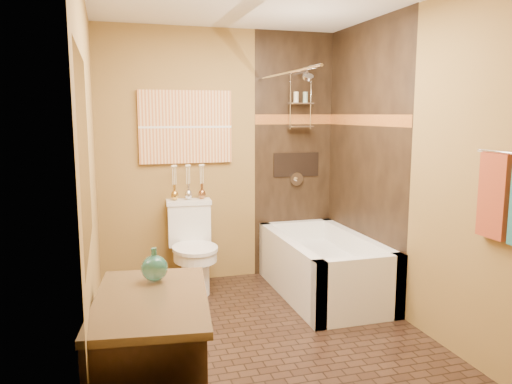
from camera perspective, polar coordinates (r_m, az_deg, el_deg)
name	(u,v)px	position (r m, az deg, el deg)	size (l,w,h in m)	color
floor	(266,338)	(3.92, 1.18, -16.35)	(3.00, 3.00, 0.00)	black
wall_left	(91,180)	(3.41, -18.36, 1.30)	(0.02, 3.00, 2.50)	olive
wall_right	(412,169)	(4.10, 17.43, 2.56)	(0.02, 3.00, 2.50)	olive
wall_back	(221,157)	(5.02, -4.02, 4.03)	(2.40, 0.02, 2.50)	olive
wall_front	(373,213)	(2.21, 13.22, -2.39)	(2.40, 0.02, 2.50)	olive
alcove_tile_back	(294,155)	(5.23, 4.35, 4.22)	(0.85, 0.01, 2.50)	black
alcove_tile_right	(364,160)	(4.73, 12.24, 3.56)	(0.01, 1.50, 2.50)	black
mosaic_band_back	(295,119)	(5.20, 4.44, 8.28)	(0.85, 0.01, 0.10)	brown
mosaic_band_right	(364,120)	(4.71, 12.28, 8.04)	(0.01, 1.50, 0.10)	brown
alcove_niche	(296,165)	(5.24, 4.61, 3.13)	(0.50, 0.01, 0.25)	black
shower_fixtures	(301,115)	(5.12, 5.11, 8.77)	(0.24, 0.33, 1.16)	silver
curtain_rod	(285,73)	(4.40, 3.30, 13.39)	(0.03, 0.03, 1.55)	silver
towel_bar	(512,153)	(3.24, 27.26, 3.95)	(0.02, 0.02, 0.55)	silver
towel_rust	(494,196)	(3.37, 25.54, -0.41)	(0.05, 0.22, 0.52)	maroon
sunset_painting	(186,127)	(4.91, -8.04, 7.37)	(0.90, 0.04, 0.70)	#CB662F
vanity_mirror	(84,153)	(2.39, -19.02, 4.24)	(0.01, 1.00, 0.90)	white
bathtub	(323,271)	(4.77, 7.69, -8.93)	(0.80, 1.50, 0.55)	white
toilet	(193,246)	(4.80, -7.25, -6.20)	(0.44, 0.65, 0.85)	white
vanity	(152,372)	(2.71, -11.84, -19.48)	(0.66, 0.96, 0.79)	black
teal_bottle	(154,265)	(2.74, -11.55, -8.13)	(0.14, 0.14, 0.22)	#226759
bud_vases	(188,181)	(4.87, -7.75, 1.22)	(0.34, 0.07, 0.33)	gold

